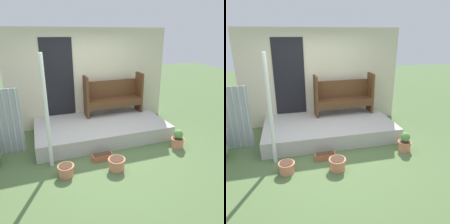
{
  "view_description": "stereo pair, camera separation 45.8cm",
  "coord_description": "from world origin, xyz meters",
  "views": [
    {
      "loc": [
        -1.26,
        -4.0,
        2.46
      ],
      "look_at": [
        0.25,
        0.31,
        0.8
      ],
      "focal_mm": 35.0,
      "sensor_mm": 36.0,
      "label": 1
    },
    {
      "loc": [
        -0.83,
        -4.13,
        2.46
      ],
      "look_at": [
        0.25,
        0.31,
        0.8
      ],
      "focal_mm": 35.0,
      "sensor_mm": 36.0,
      "label": 2
    }
  ],
  "objects": [
    {
      "name": "porch_slab",
      "position": [
        0.15,
        0.87,
        0.18
      ],
      "size": [
        3.18,
        1.75,
        0.35
      ],
      "color": "#B2AFA8",
      "rests_on": "ground_plane"
    },
    {
      "name": "ground_plane",
      "position": [
        0.0,
        0.0,
        0.0
      ],
      "size": [
        24.0,
        24.0,
        0.0
      ],
      "primitive_type": "plane",
      "color": "#516B3D"
    },
    {
      "name": "house_wall",
      "position": [
        0.11,
        1.77,
        1.3
      ],
      "size": [
        4.38,
        0.08,
        2.6
      ],
      "color": "beige",
      "rests_on": "ground_plane"
    },
    {
      "name": "flower_pot_left",
      "position": [
        -0.94,
        -0.54,
        0.12
      ],
      "size": [
        0.31,
        0.31,
        0.21
      ],
      "color": "tan",
      "rests_on": "ground_plane"
    },
    {
      "name": "flower_pot_middle",
      "position": [
        0.0,
        -0.67,
        0.13
      ],
      "size": [
        0.33,
        0.33,
        0.23
      ],
      "color": "tan",
      "rests_on": "ground_plane"
    },
    {
      "name": "support_post",
      "position": [
        -1.16,
        -0.13,
        1.08
      ],
      "size": [
        0.07,
        0.07,
        2.16
      ],
      "color": "white",
      "rests_on": "ground_plane"
    },
    {
      "name": "planter_box_rect",
      "position": [
        -0.16,
        -0.25,
        0.06
      ],
      "size": [
        0.43,
        0.16,
        0.13
      ],
      "color": "#B26042",
      "rests_on": "ground_plane"
    },
    {
      "name": "flower_pot_right",
      "position": [
        1.61,
        -0.32,
        0.19
      ],
      "size": [
        0.3,
        0.3,
        0.43
      ],
      "color": "tan",
      "rests_on": "ground_plane"
    },
    {
      "name": "bench",
      "position": [
        0.67,
        1.4,
        0.88
      ],
      "size": [
        1.6,
        0.43,
        1.09
      ],
      "rotation": [
        0.0,
        0.0,
        0.02
      ],
      "color": "#54331C",
      "rests_on": "porch_slab"
    }
  ]
}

